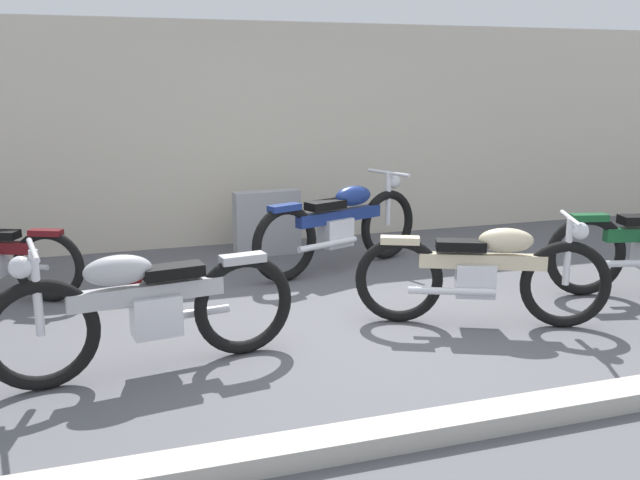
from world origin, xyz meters
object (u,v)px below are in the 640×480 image
at_px(motorcycle_blue, 341,225).
at_px(motorcycle_cream, 484,272).
at_px(helmet, 132,274).
at_px(stone_marker, 267,223).
at_px(motorcycle_silver, 145,307).

height_order(motorcycle_blue, motorcycle_cream, motorcycle_blue).
bearing_deg(helmet, stone_marker, 27.33).
xyz_separation_m(motorcycle_blue, motorcycle_silver, (-2.19, -2.11, -0.02)).
height_order(stone_marker, motorcycle_cream, motorcycle_cream).
xyz_separation_m(stone_marker, helmet, (-1.58, -0.82, -0.25)).
bearing_deg(motorcycle_silver, motorcycle_cream, 173.84).
bearing_deg(motorcycle_cream, helmet, 166.86).
height_order(helmet, motorcycle_blue, motorcycle_blue).
bearing_deg(helmet, motorcycle_silver, -90.28).
relative_size(helmet, motorcycle_silver, 0.11).
relative_size(stone_marker, motorcycle_cream, 0.40).
height_order(stone_marker, motorcycle_blue, motorcycle_blue).
relative_size(stone_marker, motorcycle_blue, 0.36).
relative_size(helmet, motorcycle_cream, 0.13).
bearing_deg(motorcycle_blue, helmet, 157.43).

